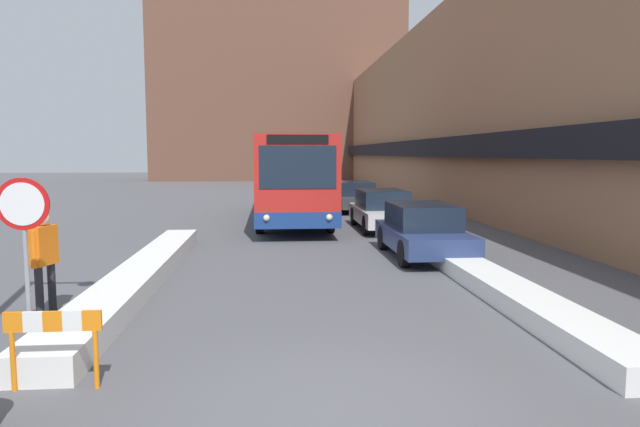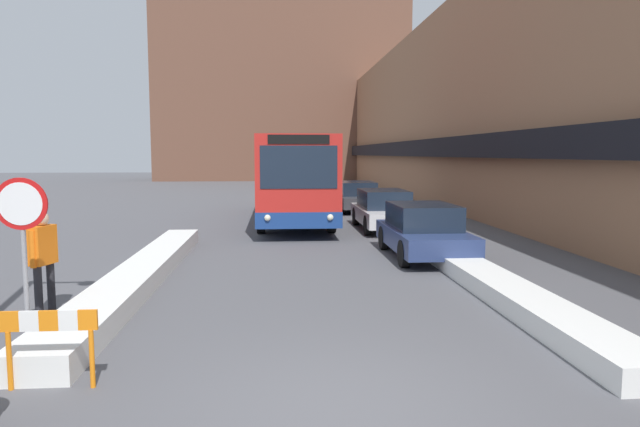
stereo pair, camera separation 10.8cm
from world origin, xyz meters
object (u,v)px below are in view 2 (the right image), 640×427
(pedestrian, at_px, (43,253))
(construction_barricade, at_px, (50,333))
(parked_car_back, at_px, (357,196))
(city_bus, at_px, (293,177))
(parked_car_front, at_px, (423,230))
(stop_sign, at_px, (22,223))
(parked_car_middle, at_px, (384,209))

(pedestrian, distance_m, construction_barricade, 3.47)
(parked_car_back, bearing_deg, city_bus, -129.23)
(parked_car_front, height_order, stop_sign, stop_sign)
(city_bus, height_order, parked_car_front, city_bus)
(pedestrian, xyz_separation_m, construction_barricade, (1.30, -3.19, -0.41))
(stop_sign, distance_m, pedestrian, 1.54)
(stop_sign, bearing_deg, parked_car_front, 39.67)
(pedestrian, relative_size, construction_barricade, 1.62)
(city_bus, bearing_deg, parked_car_back, 50.77)
(parked_car_back, relative_size, construction_barricade, 4.44)
(city_bus, bearing_deg, parked_car_middle, -43.20)
(stop_sign, distance_m, construction_barricade, 2.37)
(city_bus, bearing_deg, pedestrian, -108.91)
(stop_sign, bearing_deg, pedestrian, 101.25)
(parked_car_back, bearing_deg, construction_barricade, -107.57)
(city_bus, xyz_separation_m, parked_car_back, (3.21, 3.93, -1.10))
(city_bus, distance_m, parked_car_front, 9.27)
(stop_sign, xyz_separation_m, construction_barricade, (1.04, -1.83, -1.08))
(city_bus, height_order, pedestrian, city_bus)
(stop_sign, bearing_deg, city_bus, 73.65)
(parked_car_front, distance_m, parked_car_middle, 5.62)
(parked_car_front, bearing_deg, pedestrian, -147.86)
(parked_car_back, height_order, stop_sign, stop_sign)
(parked_car_front, xyz_separation_m, pedestrian, (-7.85, -4.93, 0.36))
(parked_car_front, distance_m, pedestrian, 9.28)
(stop_sign, bearing_deg, parked_car_middle, 57.51)
(stop_sign, bearing_deg, parked_car_back, 68.08)
(parked_car_back, bearing_deg, stop_sign, -111.92)
(parked_car_middle, xyz_separation_m, construction_barricade, (-6.55, -13.73, -0.06))
(parked_car_back, distance_m, pedestrian, 19.17)
(parked_car_middle, height_order, pedestrian, pedestrian)
(parked_car_middle, distance_m, stop_sign, 14.15)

